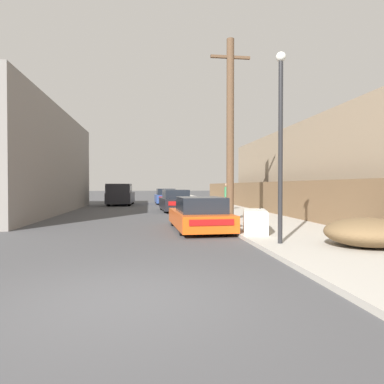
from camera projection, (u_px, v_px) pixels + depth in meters
ground_plane at (125, 302)px, 4.89m from camera, size 220.00×220.00×0.00m
sidewalk_curb at (208, 205)px, 28.86m from camera, size 4.20×63.00×0.12m
discarded_fridge at (255, 221)px, 11.30m from camera, size 1.14×1.85×0.77m
parked_sports_car_red at (199, 215)px, 12.78m from camera, size 2.00×4.57×1.25m
car_parked_mid at (175, 201)px, 22.23m from camera, size 1.98×4.28×1.41m
car_parked_far at (165, 197)px, 31.38m from camera, size 1.95×4.26×1.40m
pickup_truck at (120, 195)px, 29.29m from camera, size 2.15×5.53×1.83m
utility_pole at (230, 128)px, 15.36m from camera, size 1.80×0.34×8.12m
street_lamp at (281, 134)px, 9.09m from camera, size 0.26×0.26×5.09m
brush_pile at (368, 232)px, 8.65m from camera, size 2.18×1.99×0.73m
wooden_fence at (254, 196)px, 22.70m from camera, size 0.08×32.54×1.77m
building_left_block at (4, 162)px, 20.27m from camera, size 7.00×16.95×6.19m
building_right_house at (332, 172)px, 20.12m from camera, size 6.00×19.81×4.96m
pedestrian at (227, 196)px, 22.05m from camera, size 0.34×0.34×1.71m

